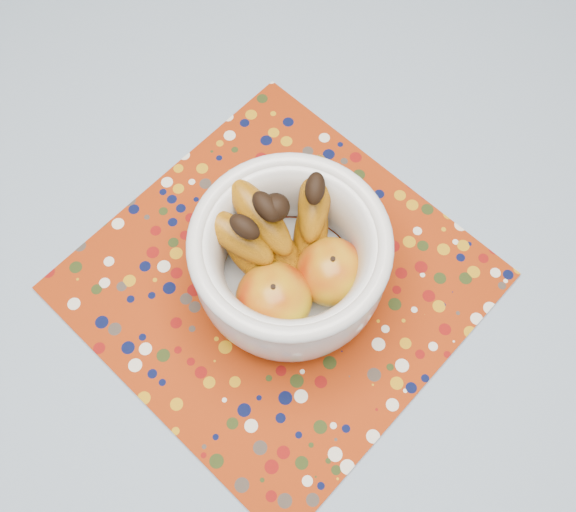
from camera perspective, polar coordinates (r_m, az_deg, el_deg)
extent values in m
plane|color=#2D2826|center=(1.49, -2.66, -11.05)|extent=(4.00, 4.00, 0.00)
cube|color=brown|center=(0.79, -4.91, 0.16)|extent=(1.20, 1.20, 0.04)
cylinder|color=brown|center=(1.51, 8.60, 19.04)|extent=(0.06, 0.06, 0.71)
cylinder|color=brown|center=(1.49, 21.72, 3.59)|extent=(0.04, 0.04, 0.44)
cube|color=slate|center=(0.77, -5.06, 0.89)|extent=(1.32, 1.32, 0.01)
cube|color=maroon|center=(0.74, -0.89, -2.16)|extent=(0.50, 0.50, 0.00)
cylinder|color=silver|center=(0.74, 0.15, -2.31)|extent=(0.10, 0.10, 0.01)
cylinder|color=silver|center=(0.73, 0.15, -2.03)|extent=(0.15, 0.15, 0.01)
torus|color=silver|center=(0.64, 0.18, 1.10)|extent=(0.20, 0.20, 0.02)
ellipsoid|color=maroon|center=(0.68, -1.21, -3.68)|extent=(0.08, 0.08, 0.07)
ellipsoid|color=maroon|center=(0.69, 3.65, -1.34)|extent=(0.07, 0.07, 0.07)
sphere|color=black|center=(0.64, -1.05, 4.16)|extent=(0.03, 0.03, 0.03)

